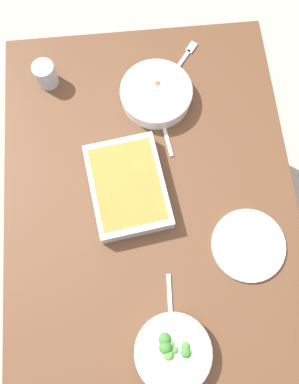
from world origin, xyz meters
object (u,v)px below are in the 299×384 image
(drink_cup, at_px, (46,75))
(spoon_by_broccoli, at_px, (171,315))
(side_plate, at_px, (248,245))
(broccoli_bowl, at_px, (173,352))
(stew_bowl, at_px, (156,94))
(fork_on_table, at_px, (184,58))
(spoon_by_stew, at_px, (163,125))
(baking_dish, at_px, (128,186))

(drink_cup, height_order, spoon_by_broccoli, drink_cup)
(side_plate, bearing_deg, drink_cup, -136.72)
(broccoli_bowl, distance_m, spoon_by_broccoli, 0.10)
(stew_bowl, height_order, fork_on_table, stew_bowl)
(broccoli_bowl, distance_m, fork_on_table, 0.94)
(stew_bowl, relative_size, spoon_by_broccoli, 1.35)
(drink_cup, height_order, spoon_by_stew, drink_cup)
(baking_dish, bearing_deg, drink_cup, -149.73)
(drink_cup, relative_size, fork_on_table, 0.56)
(drink_cup, height_order, fork_on_table, drink_cup)
(drink_cup, relative_size, side_plate, 0.39)
(baking_dish, distance_m, spoon_by_stew, 0.25)
(spoon_by_broccoli, bearing_deg, baking_dish, -166.79)
(drink_cup, bearing_deg, fork_on_table, 95.57)
(baking_dish, xyz_separation_m, side_plate, (0.21, 0.34, -0.03))
(broccoli_bowl, xyz_separation_m, side_plate, (-0.27, 0.26, -0.02))
(spoon_by_stew, bearing_deg, stew_bowl, -172.33)
(stew_bowl, bearing_deg, baking_dish, -20.98)
(stew_bowl, bearing_deg, spoon_by_stew, 7.67)
(spoon_by_broccoli, xyz_separation_m, fork_on_table, (-0.84, 0.14, -0.00))
(stew_bowl, bearing_deg, fork_on_table, 142.59)
(stew_bowl, xyz_separation_m, spoon_by_broccoli, (0.69, -0.03, -0.03))
(stew_bowl, relative_size, broccoli_bowl, 1.12)
(stew_bowl, height_order, spoon_by_broccoli, stew_bowl)
(fork_on_table, bearing_deg, spoon_by_stew, -21.71)
(broccoli_bowl, height_order, side_plate, broccoli_bowl)
(stew_bowl, height_order, side_plate, stew_bowl)
(side_plate, bearing_deg, spoon_by_stew, -153.24)
(broccoli_bowl, relative_size, fork_on_table, 1.39)
(broccoli_bowl, bearing_deg, side_plate, 136.31)
(spoon_by_stew, distance_m, spoon_by_broccoli, 0.59)
(spoon_by_stew, distance_m, fork_on_table, 0.26)
(broccoli_bowl, bearing_deg, spoon_by_broccoli, 176.62)
(spoon_by_stew, height_order, fork_on_table, spoon_by_stew)
(drink_cup, relative_size, spoon_by_stew, 0.48)
(spoon_by_stew, height_order, spoon_by_broccoli, same)
(baking_dish, height_order, spoon_by_stew, baking_dish)
(spoon_by_stew, bearing_deg, side_plate, 26.76)
(spoon_by_stew, bearing_deg, spoon_by_broccoli, -4.07)
(drink_cup, bearing_deg, spoon_by_stew, 61.67)
(side_plate, distance_m, spoon_by_broccoli, 0.31)
(stew_bowl, bearing_deg, broccoli_bowl, -2.50)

